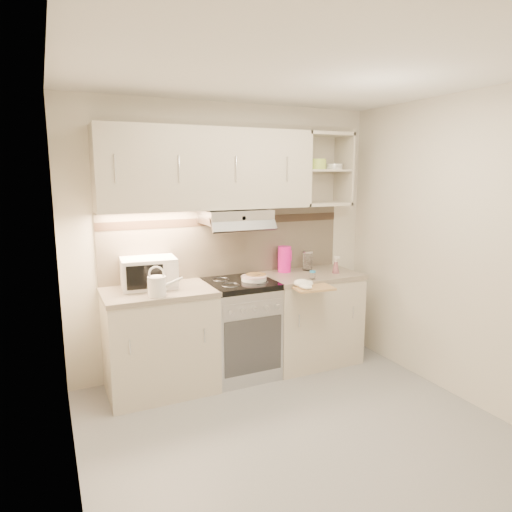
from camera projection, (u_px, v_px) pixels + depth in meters
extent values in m
plane|color=gray|center=(300.00, 433.00, 3.32)|extent=(3.00, 3.00, 0.00)
cube|color=beige|center=(227.00, 239.00, 4.35)|extent=(3.00, 0.04, 2.50)
cube|color=beige|center=(480.00, 327.00, 1.85)|extent=(3.00, 0.04, 2.50)
cube|color=beige|center=(65.00, 288.00, 2.48)|extent=(0.04, 2.80, 2.50)
cube|color=beige|center=(461.00, 250.00, 3.72)|extent=(0.04, 2.80, 2.50)
cube|color=white|center=(306.00, 71.00, 2.87)|extent=(3.00, 2.80, 0.04)
cube|color=#C6B299|center=(228.00, 242.00, 4.35)|extent=(2.40, 0.02, 0.64)
cube|color=#32251B|center=(228.00, 221.00, 4.30)|extent=(2.40, 0.01, 0.08)
cube|color=beige|center=(207.00, 169.00, 3.98)|extent=(1.90, 0.34, 0.70)
cube|color=beige|center=(323.00, 169.00, 4.47)|extent=(0.50, 0.34, 0.70)
cylinder|color=#B2D652|center=(316.00, 164.00, 4.43)|extent=(0.19, 0.19, 0.10)
cylinder|color=silver|center=(333.00, 167.00, 4.52)|extent=(0.18, 0.18, 0.06)
cube|color=#B7B7BC|center=(235.00, 216.00, 4.13)|extent=(0.60, 0.40, 0.12)
cube|color=beige|center=(160.00, 343.00, 3.92)|extent=(0.90, 0.60, 0.86)
cube|color=gray|center=(158.00, 292.00, 3.84)|extent=(0.92, 0.62, 0.04)
cube|color=beige|center=(309.00, 319.00, 4.54)|extent=(0.90, 0.60, 0.86)
cube|color=gray|center=(310.00, 275.00, 4.46)|extent=(0.92, 0.62, 0.04)
cube|color=#B7B7BC|center=(240.00, 331.00, 4.23)|extent=(0.60, 0.58, 0.85)
cube|color=black|center=(240.00, 284.00, 4.15)|extent=(0.60, 0.60, 0.05)
cube|color=white|center=(149.00, 272.00, 3.90)|extent=(0.48, 0.37, 0.26)
cube|color=black|center=(153.00, 276.00, 3.75)|extent=(0.30, 0.04, 0.20)
cylinder|color=white|center=(157.00, 286.00, 3.62)|extent=(0.15, 0.15, 0.16)
cone|color=white|center=(171.00, 283.00, 3.63)|extent=(0.20, 0.10, 0.12)
torus|color=white|center=(156.00, 274.00, 3.61)|extent=(0.13, 0.06, 0.13)
cylinder|color=silver|center=(254.00, 280.00, 4.16)|extent=(0.23, 0.23, 0.01)
cylinder|color=silver|center=(254.00, 278.00, 4.16)|extent=(0.23, 0.23, 0.01)
cylinder|color=silver|center=(254.00, 277.00, 4.15)|extent=(0.23, 0.23, 0.01)
cube|color=silver|center=(254.00, 275.00, 4.15)|extent=(0.15, 0.02, 0.01)
cylinder|color=#B57A4C|center=(256.00, 277.00, 4.21)|extent=(0.19, 0.19, 0.05)
cylinder|color=#F915A1|center=(284.00, 259.00, 4.50)|extent=(0.13, 0.13, 0.26)
cube|color=#F915A1|center=(290.00, 255.00, 4.52)|extent=(0.02, 0.03, 0.11)
cylinder|color=white|center=(308.00, 261.00, 4.59)|extent=(0.10, 0.10, 0.18)
cylinder|color=#B7B7BC|center=(308.00, 252.00, 4.57)|extent=(0.10, 0.10, 0.02)
cylinder|color=white|center=(313.00, 276.00, 4.21)|extent=(0.05, 0.05, 0.06)
cylinder|color=#2682C2|center=(313.00, 272.00, 4.20)|extent=(0.05, 0.05, 0.02)
cone|color=pink|center=(336.00, 268.00, 4.45)|extent=(0.07, 0.07, 0.11)
cube|color=tan|center=(311.00, 287.00, 4.05)|extent=(0.37, 0.34, 0.02)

